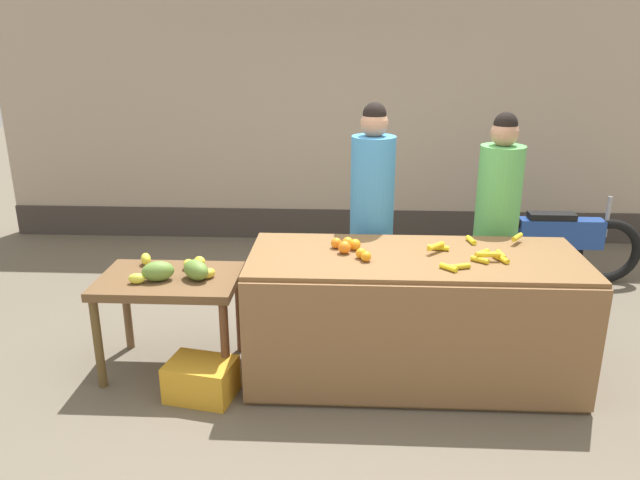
% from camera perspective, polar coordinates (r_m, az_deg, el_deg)
% --- Properties ---
extents(ground_plane, '(24.00, 24.00, 0.00)m').
position_cam_1_polar(ground_plane, '(4.58, 2.68, -12.10)').
color(ground_plane, '#665B4C').
extents(market_wall_back, '(8.14, 0.23, 3.09)m').
position_cam_1_polar(market_wall_back, '(7.16, 3.00, 11.95)').
color(market_wall_back, tan).
rests_on(market_wall_back, ground).
extents(fruit_stall_counter, '(2.27, 0.93, 0.91)m').
position_cam_1_polar(fruit_stall_counter, '(4.38, 8.60, -7.09)').
color(fruit_stall_counter, brown).
rests_on(fruit_stall_counter, ground).
extents(side_table_wooden, '(0.98, 0.66, 0.72)m').
position_cam_1_polar(side_table_wooden, '(4.48, -13.79, -4.53)').
color(side_table_wooden, brown).
rests_on(side_table_wooden, ground).
extents(banana_bunch_pile, '(0.73, 0.68, 0.07)m').
position_cam_1_polar(banana_bunch_pile, '(4.27, 14.16, -1.16)').
color(banana_bunch_pile, gold).
rests_on(banana_bunch_pile, fruit_stall_counter).
extents(orange_pile, '(0.28, 0.34, 0.09)m').
position_cam_1_polar(orange_pile, '(4.22, 2.82, -0.67)').
color(orange_pile, orange).
rests_on(orange_pile, fruit_stall_counter).
extents(mango_papaya_pile, '(0.63, 0.46, 0.14)m').
position_cam_1_polar(mango_papaya_pile, '(4.39, -13.20, -2.69)').
color(mango_papaya_pile, '#DFDF42').
rests_on(mango_papaya_pile, side_table_wooden).
extents(vendor_woman_blue_shirt, '(0.34, 0.34, 1.86)m').
position_cam_1_polar(vendor_woman_blue_shirt, '(4.85, 4.81, 1.77)').
color(vendor_woman_blue_shirt, '#33333D').
rests_on(vendor_woman_blue_shirt, ground).
extents(vendor_woman_green_shirt, '(0.34, 0.34, 1.79)m').
position_cam_1_polar(vendor_woman_green_shirt, '(5.03, 16.03, 1.27)').
color(vendor_woman_green_shirt, '#33333D').
rests_on(vendor_woman_green_shirt, ground).
extents(parked_motorcycle, '(1.60, 0.18, 0.88)m').
position_cam_1_polar(parked_motorcycle, '(6.42, 21.29, -0.27)').
color(parked_motorcycle, black).
rests_on(parked_motorcycle, ground).
extents(produce_crate, '(0.49, 0.40, 0.26)m').
position_cam_1_polar(produce_crate, '(4.31, -10.98, -12.59)').
color(produce_crate, gold).
rests_on(produce_crate, ground).
extents(produce_sack, '(0.39, 0.43, 0.48)m').
position_cam_1_polar(produce_sack, '(5.28, -3.11, -4.87)').
color(produce_sack, tan).
rests_on(produce_sack, ground).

